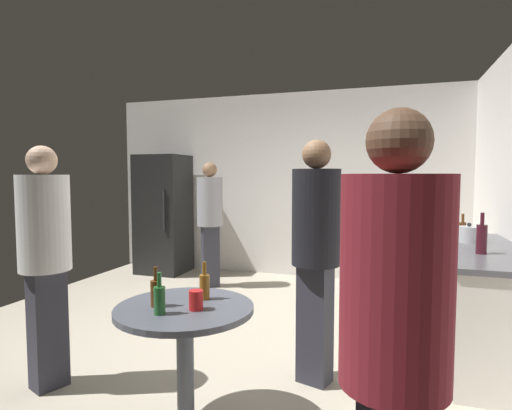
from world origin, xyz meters
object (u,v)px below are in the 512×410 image
Objects in this scene: wine_bottle_on_counter at (482,238)px; person_in_maroon_shirt at (394,336)px; refrigerator at (163,214)px; person_in_gray_shirt at (210,214)px; person_in_black_shirt at (316,242)px; kettle at (469,234)px; beer_bottle_brown at (156,292)px; beer_bottle_amber at (204,286)px; beer_bottle_on_counter at (462,229)px; beer_bottle_green at (160,299)px; foreground_table at (185,324)px; person_in_white_shirt at (45,248)px; plastic_cup_red at (196,300)px.

wine_bottle_on_counter is 2.21m from person_in_maroon_shirt.
refrigerator is at bearing -38.92° from person_in_maroon_shirt.
person_in_black_shirt is (1.79, -2.13, 0.05)m from person_in_gray_shirt.
person_in_gray_shirt reaches higher than wine_bottle_on_counter.
kettle is 0.15× the size of person_in_gray_shirt.
beer_bottle_brown is at bearing -134.51° from kettle.
beer_bottle_amber is at bearing 45.94° from beer_bottle_brown.
beer_bottle_on_counter is at bearing 49.61° from beer_bottle_amber.
beer_bottle_amber is at bearing 70.56° from beer_bottle_green.
beer_bottle_on_counter is 1.00× the size of beer_bottle_brown.
person_in_white_shirt is at bearing 173.30° from foreground_table.
refrigerator is 4.18m from beer_bottle_on_counter.
wine_bottle_on_counter is 1.35× the size of beer_bottle_amber.
beer_bottle_on_counter is 1.79m from person_in_black_shirt.
person_in_maroon_shirt reaches higher than plastic_cup_red.
person_in_black_shirt is (0.77, 0.85, 0.20)m from beer_bottle_brown.
refrigerator reaches higher than beer_bottle_amber.
person_in_gray_shirt is 2.78m from person_in_black_shirt.
refrigerator is at bearing 129.14° from person_in_white_shirt.
beer_bottle_green is (-0.06, -0.17, 0.19)m from foreground_table.
beer_bottle_on_counter is at bearing 52.85° from plastic_cup_red.
refrigerator reaches higher than beer_bottle_brown.
wine_bottle_on_counter reaches higher than beer_bottle_amber.
beer_bottle_green reaches higher than plastic_cup_red.
person_in_maroon_shirt is at bearing 35.48° from person_in_black_shirt.
plastic_cup_red is (0.09, -0.04, 0.16)m from foreground_table.
foreground_table is at bearing -133.03° from kettle.
foreground_table is 0.46× the size of person_in_black_shirt.
beer_bottle_amber reaches higher than foreground_table.
person_in_maroon_shirt is at bearing -34.89° from plastic_cup_red.
foreground_table is 1.21m from person_in_white_shirt.
beer_bottle_amber is (0.05, 0.15, 0.19)m from foreground_table.
person_in_white_shirt reaches higher than plastic_cup_red.
plastic_cup_red is 0.07× the size of person_in_maroon_shirt.
wine_bottle_on_counter is at bearing 24.50° from person_in_gray_shirt.
person_in_maroon_shirt reaches higher than beer_bottle_on_counter.
person_in_maroon_shirt is at bearing -0.03° from person_in_white_shirt.
kettle is at bearing 48.45° from beer_bottle_green.
beer_bottle_green is 1.35m from person_in_maroon_shirt.
person_in_black_shirt is at bearing 41.88° from person_in_white_shirt.
wine_bottle_on_counter is 2.10m from beer_bottle_amber.
beer_bottle_on_counter is 0.14× the size of person_in_gray_shirt.
beer_bottle_green is 1.19m from person_in_black_shirt.
foreground_table is 0.26m from beer_bottle_green.
beer_bottle_brown is at bearing -15.99° from person_in_maroon_shirt.
beer_bottle_amber and beer_bottle_brown have the same top height.
kettle is 2.59m from plastic_cup_red.
foreground_table is 0.25m from beer_bottle_amber.
beer_bottle_on_counter reaches higher than beer_bottle_amber.
wine_bottle_on_counter is 0.18× the size of person_in_black_shirt.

